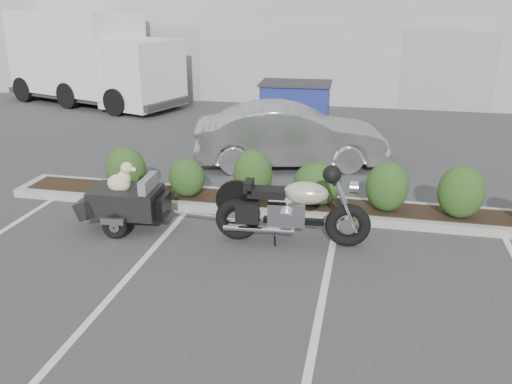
% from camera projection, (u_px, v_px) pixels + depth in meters
% --- Properties ---
extents(ground, '(90.00, 90.00, 0.00)m').
position_uv_depth(ground, '(245.00, 263.00, 7.92)').
color(ground, '#38383A').
rests_on(ground, ground).
extents(planter_kerb, '(12.00, 1.00, 0.15)m').
position_uv_depth(planter_kerb, '(328.00, 209.00, 9.71)').
color(planter_kerb, '#9E9E93').
rests_on(planter_kerb, ground).
extents(building, '(26.00, 10.00, 4.00)m').
position_uv_depth(building, '(337.00, 36.00, 22.81)').
color(building, '#9EA099').
rests_on(building, ground).
extents(motorcycle, '(2.45, 0.84, 1.40)m').
position_uv_depth(motorcycle, '(292.00, 210.00, 8.38)').
color(motorcycle, black).
rests_on(motorcycle, ground).
extents(pet_trailer, '(1.96, 1.10, 1.16)m').
position_uv_depth(pet_trailer, '(125.00, 200.00, 8.97)').
color(pet_trailer, black).
rests_on(pet_trailer, ground).
extents(sedan, '(4.47, 2.45, 1.40)m').
position_uv_depth(sedan, '(291.00, 136.00, 12.16)').
color(sedan, '#A7A8AE').
rests_on(sedan, ground).
extents(dumpster, '(2.08, 1.47, 1.33)m').
position_uv_depth(dumpster, '(295.00, 105.00, 15.64)').
color(dumpster, navy).
rests_on(dumpster, ground).
extents(delivery_truck, '(7.15, 4.30, 3.12)m').
position_uv_depth(delivery_truck, '(92.00, 61.00, 18.77)').
color(delivery_truck, silver).
rests_on(delivery_truck, ground).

